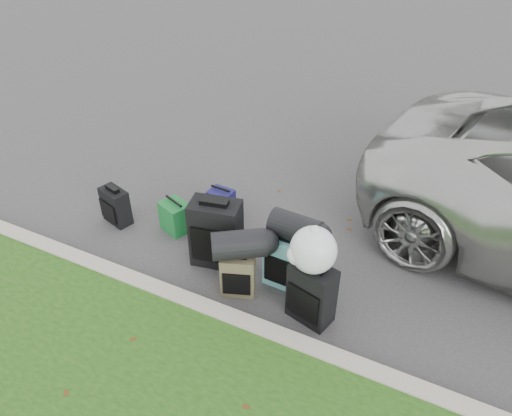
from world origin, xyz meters
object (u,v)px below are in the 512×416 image
at_px(tote_green, 175,217).
at_px(tote_navy, 221,202).
at_px(suitcase_olive, 238,274).
at_px(suitcase_large_black_left, 216,233).
at_px(suitcase_teal, 285,262).
at_px(suitcase_large_black_right, 312,293).
at_px(suitcase_small_black, 116,206).

relative_size(tote_green, tote_navy, 1.18).
bearing_deg(tote_navy, suitcase_olive, -49.89).
bearing_deg(suitcase_large_black_left, suitcase_teal, -11.64).
bearing_deg(tote_green, tote_navy, 81.30).
xyz_separation_m(suitcase_olive, suitcase_large_black_right, (0.81, 0.00, 0.09)).
relative_size(suitcase_small_black, suitcase_large_black_left, 0.59).
relative_size(suitcase_teal, suitcase_large_black_right, 0.91).
bearing_deg(suitcase_olive, tote_navy, 106.33).
bearing_deg(suitcase_olive, suitcase_small_black, 147.52).
height_order(suitcase_small_black, tote_navy, suitcase_small_black).
bearing_deg(suitcase_teal, suitcase_large_black_left, -177.27).
relative_size(suitcase_large_black_right, tote_green, 1.71).
bearing_deg(suitcase_small_black, tote_navy, 51.52).
bearing_deg(tote_green, suitcase_large_black_right, 4.11).
height_order(suitcase_large_black_left, suitcase_teal, suitcase_large_black_left).
bearing_deg(tote_navy, suitcase_large_black_right, -31.33).
bearing_deg(suitcase_teal, tote_green, 172.55).
distance_m(suitcase_large_black_left, tote_green, 0.81).
height_order(suitcase_small_black, suitcase_teal, suitcase_teal).
height_order(tote_green, tote_navy, tote_green).
height_order(suitcase_teal, suitcase_large_black_right, suitcase_large_black_right).
xyz_separation_m(suitcase_large_black_left, suitcase_teal, (0.83, 0.01, -0.10)).
xyz_separation_m(suitcase_teal, tote_green, (-1.57, 0.26, -0.11)).
relative_size(suitcase_teal, tote_navy, 1.84).
height_order(suitcase_olive, tote_navy, suitcase_olive).
relative_size(suitcase_large_black_left, suitcase_large_black_right, 1.21).
height_order(suitcase_large_black_left, tote_navy, suitcase_large_black_left).
xyz_separation_m(suitcase_olive, tote_green, (-1.19, 0.60, -0.05)).
bearing_deg(suitcase_olive, suitcase_large_black_right, -20.08).
xyz_separation_m(suitcase_small_black, tote_navy, (1.07, 0.75, -0.07)).
xyz_separation_m(suitcase_small_black, suitcase_olive, (1.94, -0.41, 0.01)).
bearing_deg(tote_navy, tote_green, -116.17).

